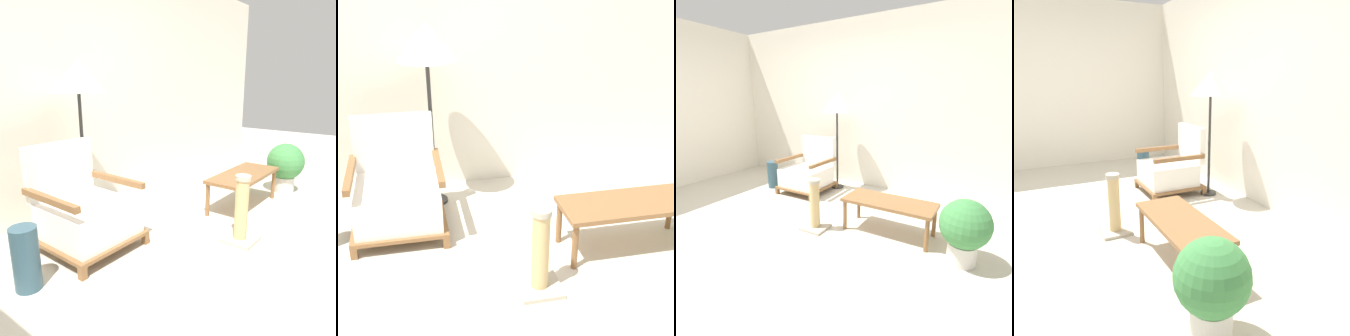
% 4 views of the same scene
% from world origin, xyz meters
% --- Properties ---
extents(ground_plane, '(14.00, 14.00, 0.00)m').
position_xyz_m(ground_plane, '(0.00, 0.00, 0.00)').
color(ground_plane, beige).
extents(wall_back, '(8.00, 0.06, 2.70)m').
position_xyz_m(wall_back, '(0.00, 2.08, 1.35)').
color(wall_back, silver).
rests_on(wall_back, ground_plane).
extents(armchair, '(0.72, 0.73, 0.86)m').
position_xyz_m(armchair, '(-0.55, 1.30, 0.30)').
color(armchair, brown).
rests_on(armchair, ground_plane).
extents(floor_lamp, '(0.49, 0.49, 1.55)m').
position_xyz_m(floor_lamp, '(-0.23, 1.68, 1.37)').
color(floor_lamp, '#2D2D2D').
rests_on(floor_lamp, ground_plane).
extents(coffee_table, '(1.01, 0.42, 0.38)m').
position_xyz_m(coffee_table, '(1.09, 0.64, 0.34)').
color(coffee_table, brown).
rests_on(coffee_table, ground_plane).
extents(scratching_post, '(0.28, 0.28, 0.60)m').
position_xyz_m(scratching_post, '(0.32, 0.30, 0.25)').
color(scratching_post, '#B2A893').
rests_on(scratching_post, ground_plane).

